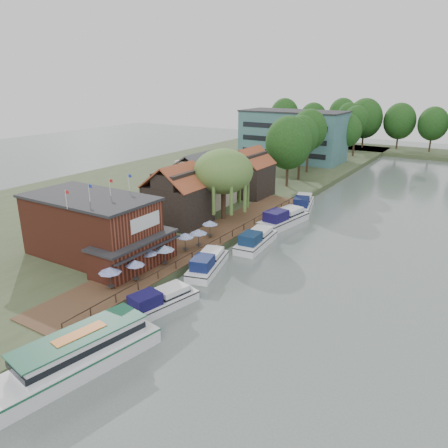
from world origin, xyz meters
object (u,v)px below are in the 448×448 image
Objects in this scene: umbrella_0 at (111,278)px; cruiser_3 at (284,216)px; pub at (103,229)px; cottage_b at (201,179)px; willow at (223,185)px; cruiser_2 at (256,238)px; swan at (114,321)px; hotel_block at (293,135)px; tour_boat at (73,354)px; cruiser_4 at (303,202)px; umbrella_1 at (136,271)px; umbrella_2 at (148,259)px; umbrella_3 at (165,255)px; umbrella_4 at (185,242)px; cottage_a at (178,194)px; umbrella_6 at (210,229)px; cruiser_0 at (160,299)px; cottage_c at (249,172)px; umbrella_5 at (199,238)px; cruiser_1 at (208,261)px.

cruiser_3 is (4.64, 30.25, -0.95)m from umbrella_0.
pub is 2.08× the size of cottage_b.
willow is at bearing 96.48° from umbrella_0.
swan is (-1.84, -23.52, -0.96)m from cruiser_2.
willow is 29.78m from swan.
hotel_block is 1.84× the size of tour_boat.
cruiser_4 is 0.74× the size of tour_boat.
swan is at bearing 121.41° from tour_boat.
umbrella_1 is 3.20m from umbrella_2.
umbrella_1 is 0.17× the size of tour_boat.
hotel_block is at bearing 101.07° from cruiser_4.
umbrella_3 is 13.82m from cruiser_2.
hotel_block is 2.44× the size of willow.
cruiser_3 is at bearing 33.27° from willow.
umbrella_3 is at bearing 104.36° from swan.
umbrella_4 is (3.11, -13.48, -3.93)m from willow.
cruiser_3 is (7.52, 4.94, -4.87)m from willow.
swan is at bearing -65.26° from cottage_a.
umbrella_3 is (8.13, -12.97, -2.96)m from cottage_a.
umbrella_6 is at bearing 89.00° from umbrella_2.
umbrella_0 reaches higher than cruiser_0.
pub is at bearing -164.10° from umbrella_3.
cruiser_0 is at bearing -75.33° from hotel_block.
umbrella_4 is at bearing -60.14° from cottage_b.
hotel_block is at bearing 102.20° from cottage_c.
cruiser_2 is (19.65, -55.96, -5.97)m from hotel_block.
cruiser_2 is (5.42, 14.73, -1.11)m from umbrella_2.
cottage_a is 22.67m from cruiser_4.
umbrella_5 is at bearing 90.34° from umbrella_1.
cruiser_3 is (4.41, 18.42, -0.95)m from umbrella_4.
cruiser_1 is at bearing -82.76° from cruiser_3.
cottage_c is at bearing 101.16° from umbrella_1.
willow is at bearing 110.31° from umbrella_6.
umbrella_2 is at bearing 2.84° from pub.
umbrella_6 is at bearing -21.56° from cottage_a.
cruiser_0 is (4.56, -6.26, -1.20)m from umbrella_3.
hotel_block is 2.79× the size of cruiser_0.
hotel_block reaches higher than cruiser_3.
umbrella_0 is 39.83m from cruiser_4.
swan is (2.69, -10.51, -2.07)m from umbrella_3.
umbrella_0 is 11.25m from tour_boat.
cottage_b is (-3.00, 10.00, 0.00)m from cottage_a.
cottage_c is at bearing 166.54° from cruiser_4.
umbrella_2 reaches higher than cruiser_3.
pub is at bearing -105.09° from cruiser_3.
umbrella_6 is at bearing 61.91° from pub.
cruiser_1 is 9.61m from cruiser_2.
umbrella_3 is 7.83m from cruiser_0.
umbrella_5 reaches higher than cruiser_2.
cruiser_3 is at bearing -67.56° from hotel_block.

